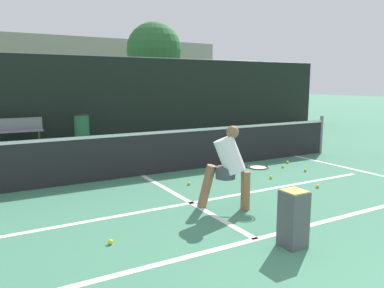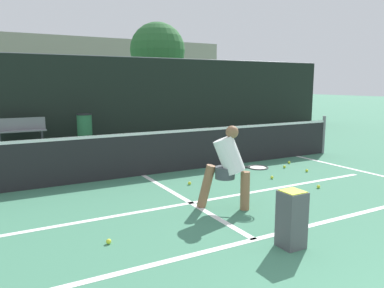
{
  "view_description": "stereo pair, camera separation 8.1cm",
  "coord_description": "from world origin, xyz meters",
  "px_view_note": "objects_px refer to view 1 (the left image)",
  "views": [
    {
      "loc": [
        -2.96,
        -0.49,
        1.98
      ],
      "look_at": [
        0.17,
        5.04,
        0.95
      ],
      "focal_mm": 35.0,
      "sensor_mm": 36.0,
      "label": 1
    },
    {
      "loc": [
        -2.89,
        -0.53,
        1.98
      ],
      "look_at": [
        0.17,
        5.04,
        0.95
      ],
      "focal_mm": 35.0,
      "sensor_mm": 36.0,
      "label": 2
    }
  ],
  "objects_px": {
    "ball_hopper": "(293,217)",
    "trash_bin": "(82,127)",
    "player_practicing": "(229,165)",
    "courtside_bench": "(17,130)",
    "parked_car": "(74,112)"
  },
  "relations": [
    {
      "from": "player_practicing",
      "to": "parked_car",
      "type": "bearing_deg",
      "value": 126.71
    },
    {
      "from": "player_practicing",
      "to": "parked_car",
      "type": "xyz_separation_m",
      "value": [
        0.54,
        13.55,
        -0.06
      ]
    },
    {
      "from": "courtside_bench",
      "to": "trash_bin",
      "type": "xyz_separation_m",
      "value": [
        2.04,
        -0.17,
        0.0
      ]
    },
    {
      "from": "ball_hopper",
      "to": "courtside_bench",
      "type": "height_order",
      "value": "courtside_bench"
    },
    {
      "from": "player_practicing",
      "to": "ball_hopper",
      "type": "xyz_separation_m",
      "value": [
        -0.13,
        -1.56,
        -0.34
      ]
    },
    {
      "from": "ball_hopper",
      "to": "trash_bin",
      "type": "height_order",
      "value": "trash_bin"
    },
    {
      "from": "ball_hopper",
      "to": "parked_car",
      "type": "xyz_separation_m",
      "value": [
        0.67,
        15.11,
        0.28
      ]
    },
    {
      "from": "ball_hopper",
      "to": "parked_car",
      "type": "relative_size",
      "value": 0.15
    },
    {
      "from": "ball_hopper",
      "to": "trash_bin",
      "type": "bearing_deg",
      "value": 91.04
    },
    {
      "from": "ball_hopper",
      "to": "player_practicing",
      "type": "bearing_deg",
      "value": 85.4
    },
    {
      "from": "parked_car",
      "to": "player_practicing",
      "type": "bearing_deg",
      "value": -92.29
    },
    {
      "from": "trash_bin",
      "to": "ball_hopper",
      "type": "bearing_deg",
      "value": -88.96
    },
    {
      "from": "ball_hopper",
      "to": "trash_bin",
      "type": "xyz_separation_m",
      "value": [
        -0.18,
        10.0,
        0.1
      ]
    },
    {
      "from": "courtside_bench",
      "to": "trash_bin",
      "type": "distance_m",
      "value": 2.04
    },
    {
      "from": "player_practicing",
      "to": "ball_hopper",
      "type": "distance_m",
      "value": 1.6
    }
  ]
}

